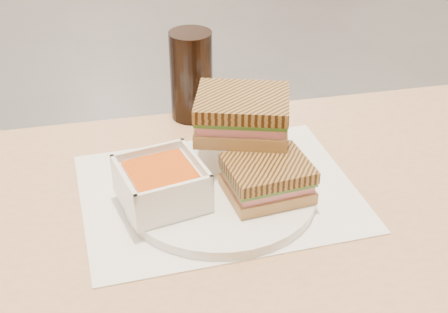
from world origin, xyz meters
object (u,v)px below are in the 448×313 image
object	(u,v)px
cola_glass	(191,76)
soup_bowl	(162,185)
plate	(220,194)
main_table	(199,302)
panini_lower	(267,178)

from	to	relation	value
cola_glass	soup_bowl	bearing A→B (deg)	-113.77
plate	cola_glass	distance (m)	0.26
main_table	panini_lower	size ratio (longest dim) A/B	11.09
soup_bowl	main_table	bearing A→B (deg)	-68.37
main_table	soup_bowl	bearing A→B (deg)	111.63
soup_bowl	cola_glass	bearing A→B (deg)	66.23
main_table	soup_bowl	distance (m)	0.17
soup_bowl	panini_lower	distance (m)	0.14
plate	cola_glass	bearing A→B (deg)	83.48
panini_lower	soup_bowl	bearing A→B (deg)	168.96
plate	soup_bowl	world-z (taller)	soup_bowl
main_table	plate	distance (m)	0.15
main_table	soup_bowl	world-z (taller)	soup_bowl
soup_bowl	plate	bearing A→B (deg)	1.06
soup_bowl	panini_lower	bearing A→B (deg)	-11.04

